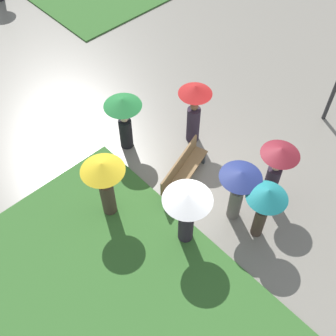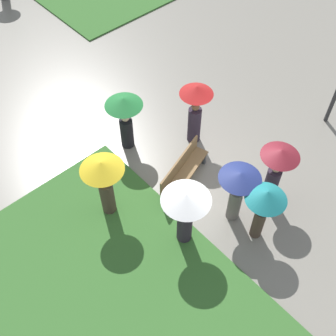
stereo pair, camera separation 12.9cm
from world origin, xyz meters
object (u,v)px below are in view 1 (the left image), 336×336
Objects in this scene: park_bench at (183,170)px; crowd_person_green at (124,114)px; crowd_person_maroon at (276,166)px; crowd_person_teal at (266,201)px; crowd_person_white at (187,208)px; crowd_person_yellow at (104,178)px; crowd_person_red at (194,106)px; crowd_person_navy at (239,186)px.

park_bench is 1.09× the size of crowd_person_green.
crowd_person_green is at bearing 72.09° from crowd_person_maroon.
crowd_person_white is at bearing 69.43° from crowd_person_teal.
crowd_person_maroon reaches higher than crowd_person_white.
crowd_person_green is 0.96× the size of crowd_person_white.
crowd_person_red is (3.39, 0.34, -0.07)m from crowd_person_yellow.
crowd_person_navy is at bearing -56.81° from crowd_person_yellow.
crowd_person_white reaches higher than crowd_person_navy.
crowd_person_teal is at bearing 38.59° from crowd_person_white.
crowd_person_red is (2.52, 2.24, -0.01)m from crowd_person_white.
crowd_person_red is 2.85m from crowd_person_maroon.
crowd_person_green is 1.00× the size of crowd_person_teal.
crowd_person_red reaches higher than crowd_person_teal.
crowd_person_yellow is 3.19m from crowd_person_navy.
crowd_person_yellow is at bearing 146.76° from park_bench.
crowd_person_navy is at bearing 72.37° from crowd_person_red.
crowd_person_green is 4.28m from crowd_person_maroon.
crowd_person_red is at bearing -5.82° from crowd_person_yellow.
crowd_person_white is (-1.19, -1.31, 0.86)m from park_bench.
crowd_person_navy is (0.44, -3.74, -0.03)m from crowd_person_green.
crowd_person_white is 1.06× the size of crowd_person_navy.
crowd_person_teal reaches higher than park_bench.
crowd_person_teal is (1.40, -1.12, 0.04)m from crowd_person_white.
crowd_person_white is at bearing -77.02° from crowd_person_yellow.
crowd_person_yellow is 3.40m from crowd_person_red.
crowd_person_green is 3.76m from crowd_person_navy.
park_bench is at bearing 95.05° from crowd_person_green.
crowd_person_navy is 1.15m from crowd_person_maroon.
crowd_person_red is 1.06× the size of crowd_person_maroon.
park_bench is 1.97m from crowd_person_white.
crowd_person_white is 1.79m from crowd_person_teal.
crowd_person_white is at bearing -149.51° from park_bench.
crowd_person_red reaches higher than crowd_person_yellow.
park_bench is 1.00× the size of crowd_person_yellow.
crowd_person_maroon is at bearing 109.42° from crowd_person_green.
crowd_person_white reaches higher than park_bench.
crowd_person_navy is at bearing 94.71° from crowd_person_green.
crowd_person_navy is (1.37, -0.36, -0.10)m from crowd_person_white.
park_bench is at bearing 124.98° from crowd_person_white.
crowd_person_yellow is 2.33m from crowd_person_green.
crowd_person_teal reaches higher than crowd_person_navy.
crowd_person_red reaches higher than crowd_person_green.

